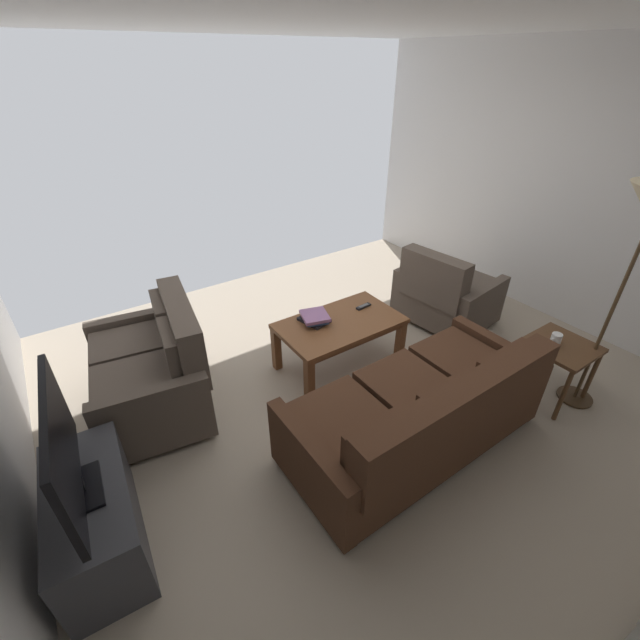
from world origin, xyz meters
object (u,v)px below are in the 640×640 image
at_px(loveseat_near, 154,368).
at_px(book_stack, 315,318).
at_px(coffee_table, 339,328).
at_px(tv_remote, 363,306).
at_px(armchair_side, 445,293).
at_px(flat_tv, 63,451).
at_px(sofa_main, 422,412).
at_px(coffee_mug, 556,339).
at_px(end_table, 559,353).
at_px(tv_stand, 96,519).

height_order(loveseat_near, book_stack, loveseat_near).
xyz_separation_m(coffee_table, tv_remote, (-0.34, -0.08, 0.08)).
bearing_deg(armchair_side, flat_tv, 9.62).
bearing_deg(book_stack, coffee_table, 145.77).
bearing_deg(coffee_table, sofa_main, 84.45).
bearing_deg(sofa_main, coffee_mug, 172.32).
distance_m(sofa_main, flat_tv, 2.20).
relative_size(loveseat_near, tv_remote, 7.85).
distance_m(coffee_table, armchair_side, 1.38).
distance_m(coffee_mug, book_stack, 1.99).
xyz_separation_m(sofa_main, coffee_mug, (-1.30, 0.17, 0.23)).
height_order(sofa_main, coffee_table, sofa_main).
height_order(coffee_table, end_table, end_table).
height_order(sofa_main, end_table, sofa_main).
distance_m(book_stack, tv_remote, 0.53).
relative_size(flat_tv, coffee_mug, 9.28).
bearing_deg(sofa_main, book_stack, -86.57).
bearing_deg(tv_stand, sofa_main, 166.35).
bearing_deg(coffee_mug, tv_remote, -58.61).
distance_m(coffee_table, end_table, 1.83).
bearing_deg(book_stack, armchair_side, 174.59).
bearing_deg(end_table, coffee_table, -47.52).
bearing_deg(flat_tv, coffee_table, -164.03).
height_order(tv_stand, flat_tv, flat_tv).
bearing_deg(armchair_side, tv_remote, -5.46).
relative_size(end_table, coffee_mug, 5.18).
distance_m(armchair_side, coffee_mug, 1.32).
height_order(end_table, book_stack, book_stack).
bearing_deg(end_table, tv_stand, -11.87).
bearing_deg(tv_remote, book_stack, -5.30).
height_order(coffee_table, book_stack, book_stack).
bearing_deg(book_stack, sofa_main, 93.43).
bearing_deg(coffee_table, book_stack, -34.23).
height_order(armchair_side, tv_remote, armchair_side).
height_order(loveseat_near, armchair_side, loveseat_near).
bearing_deg(book_stack, end_table, 133.93).
bearing_deg(tv_stand, book_stack, -159.41).
bearing_deg(armchair_side, coffee_mug, 81.25).
xyz_separation_m(sofa_main, armchair_side, (-1.49, -1.11, 0.01)).
relative_size(coffee_table, tv_stand, 1.15).
relative_size(tv_stand, book_stack, 3.05).
height_order(armchair_side, coffee_mug, armchair_side).
height_order(book_stack, tv_remote, book_stack).
bearing_deg(tv_remote, sofa_main, 69.70).
bearing_deg(sofa_main, end_table, 170.94).
bearing_deg(coffee_mug, loveseat_near, -31.87).
height_order(sofa_main, tv_stand, sofa_main).
xyz_separation_m(end_table, tv_stand, (3.43, -0.72, -0.19)).
distance_m(loveseat_near, flat_tv, 1.29).
bearing_deg(loveseat_near, book_stack, 168.99).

